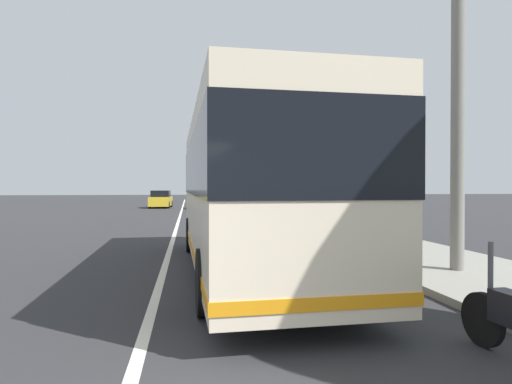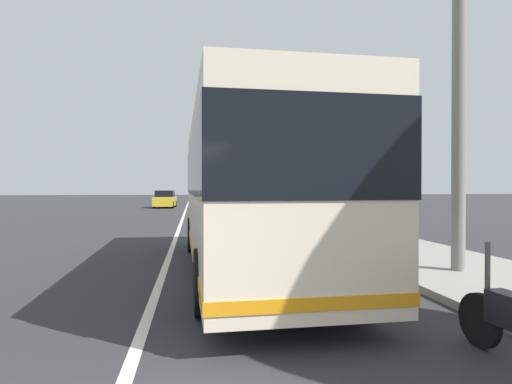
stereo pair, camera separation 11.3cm
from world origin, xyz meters
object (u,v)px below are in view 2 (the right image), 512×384
Objects in this scene: car_side_street at (165,200)px; car_ahead_same_lane at (210,198)px; coach_bus at (247,186)px; roadside_tree_mid_block at (375,107)px; utility_pole at (459,73)px; car_far_distant at (210,201)px.

car_side_street is 1.05× the size of car_ahead_same_lane.
roadside_tree_mid_block reaches higher than coach_bus.
car_ahead_same_lane is 43.33m from utility_pole.
car_side_street is 33.78m from utility_pole.
roadside_tree_mid_block is (-27.17, -8.77, 3.87)m from car_side_street.
coach_bus is 1.17× the size of utility_pole.
car_side_street is 28.81m from roadside_tree_mid_block.
roadside_tree_mid_block reaches higher than car_side_street.
coach_bus is at bearing 74.03° from utility_pole.
roadside_tree_mid_block is at bearing -5.54° from utility_pole.
car_far_distant is 13.05m from car_ahead_same_lane.
car_far_distant is at bearing -178.62° from car_ahead_same_lane.
car_side_street is 0.92× the size of car_far_distant.
car_side_street is 0.50× the size of utility_pole.
car_ahead_same_lane is at bearing 159.34° from car_side_street.
coach_bus is 2.35× the size of car_side_street.
car_far_distant is 25.33m from roadside_tree_mid_block.
car_far_distant is 0.77× the size of roadside_tree_mid_block.
roadside_tree_mid_block reaches higher than car_far_distant.
utility_pole is at bearing -171.81° from car_far_distant.
car_side_street reaches higher than car_far_distant.
coach_bus reaches higher than car_side_street.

